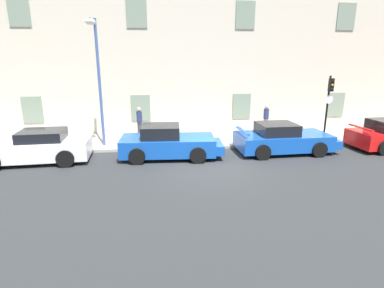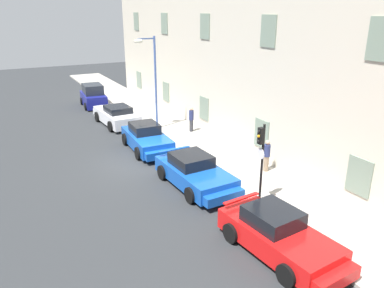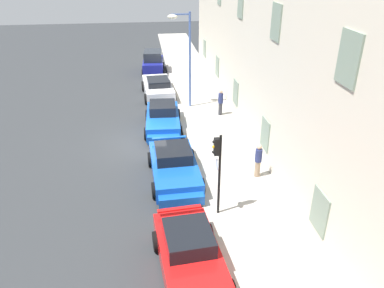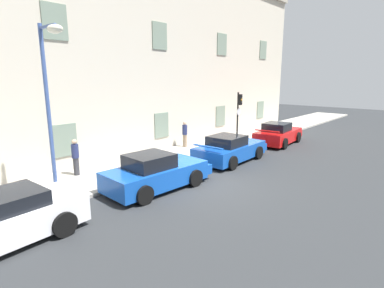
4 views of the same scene
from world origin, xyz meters
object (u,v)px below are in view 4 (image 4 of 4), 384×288
object	(u,v)px
sportscar_tail_end	(279,134)
pedestrian_strolling	(185,134)
traffic_light	(239,110)
street_lamp	(51,82)
pedestrian_admiring	(76,157)
sportscar_yellow_flank	(159,173)
sportscar_white_middle	(231,149)

from	to	relation	value
sportscar_tail_end	pedestrian_strolling	bearing A→B (deg)	145.45
traffic_light	street_lamp	xyz separation A→B (m)	(-11.63, 0.01, 1.82)
street_lamp	pedestrian_admiring	distance (m)	4.28
sportscar_yellow_flank	pedestrian_admiring	bearing A→B (deg)	113.06
traffic_light	pedestrian_admiring	size ratio (longest dim) A/B	2.08
pedestrian_admiring	pedestrian_strolling	size ratio (longest dim) A/B	1.01
sportscar_white_middle	traffic_light	world-z (taller)	traffic_light
sportscar_white_middle	sportscar_tail_end	size ratio (longest dim) A/B	1.02
sportscar_white_middle	traffic_light	xyz separation A→B (m)	(2.79, 1.39, 1.83)
sportscar_tail_end	street_lamp	distance (m)	15.13
street_lamp	sportscar_tail_end	bearing A→B (deg)	-5.41
sportscar_white_middle	pedestrian_strolling	world-z (taller)	pedestrian_strolling
sportscar_white_middle	street_lamp	xyz separation A→B (m)	(-8.83, 1.41, 3.65)
pedestrian_admiring	pedestrian_strolling	xyz separation A→B (m)	(7.45, 0.24, -0.01)
sportscar_tail_end	traffic_light	size ratio (longest dim) A/B	1.39
sportscar_yellow_flank	traffic_light	size ratio (longest dim) A/B	1.37
sportscar_white_middle	street_lamp	distance (m)	9.66
sportscar_tail_end	pedestrian_strolling	distance (m)	6.61
sportscar_yellow_flank	traffic_light	world-z (taller)	traffic_light
sportscar_yellow_flank	pedestrian_admiring	world-z (taller)	pedestrian_admiring
sportscar_yellow_flank	street_lamp	bearing A→B (deg)	154.27
pedestrian_admiring	pedestrian_strolling	distance (m)	7.45
traffic_light	pedestrian_admiring	distance (m)	10.23
sportscar_white_middle	traffic_light	bearing A→B (deg)	26.47
street_lamp	traffic_light	bearing A→B (deg)	-0.07
sportscar_tail_end	street_lamp	bearing A→B (deg)	174.59
sportscar_tail_end	traffic_light	distance (m)	3.76
sportscar_white_middle	sportscar_yellow_flank	bearing A→B (deg)	-178.03
traffic_light	pedestrian_admiring	world-z (taller)	traffic_light
sportscar_tail_end	sportscar_white_middle	bearing A→B (deg)	-179.79
pedestrian_admiring	pedestrian_strolling	world-z (taller)	pedestrian_admiring
sportscar_white_middle	sportscar_tail_end	world-z (taller)	sportscar_tail_end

